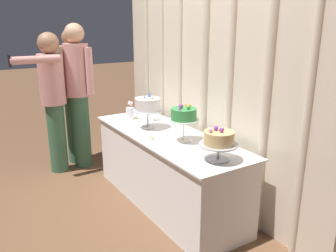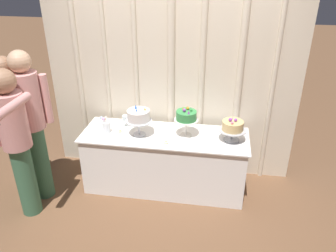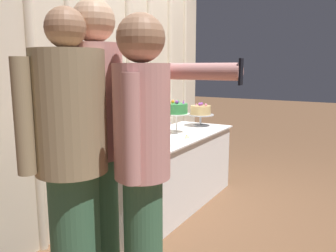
# 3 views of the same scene
# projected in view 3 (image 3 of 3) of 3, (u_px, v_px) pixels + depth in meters

# --- Properties ---
(ground_plane) EXTENTS (24.00, 24.00, 0.00)m
(ground_plane) POSITION_uv_depth(u_px,v_px,m) (175.00, 210.00, 3.36)
(ground_plane) COLOR brown
(draped_curtain) EXTENTS (3.03, 0.16, 2.87)m
(draped_curtain) POSITION_uv_depth(u_px,v_px,m) (129.00, 57.00, 3.39)
(draped_curtain) COLOR beige
(draped_curtain) RESTS_ON ground_plane
(cake_table) EXTENTS (1.91, 0.65, 0.72)m
(cake_table) POSITION_uv_depth(u_px,v_px,m) (166.00, 173.00, 3.35)
(cake_table) COLOR white
(cake_table) RESTS_ON ground_plane
(cake_display_leftmost) EXTENTS (0.30, 0.30, 0.35)m
(cake_display_leftmost) POSITION_uv_depth(u_px,v_px,m) (154.00, 118.00, 2.98)
(cake_display_leftmost) COLOR silver
(cake_display_leftmost) RESTS_ON cake_table
(cake_display_center) EXTENTS (0.27, 0.27, 0.34)m
(cake_display_center) POSITION_uv_depth(u_px,v_px,m) (176.00, 110.00, 3.46)
(cake_display_center) COLOR silver
(cake_display_center) RESTS_ON cake_table
(cake_display_rightmost) EXTENTS (0.30, 0.30, 0.27)m
(cake_display_rightmost) POSITION_uv_depth(u_px,v_px,m) (201.00, 111.00, 3.89)
(cake_display_rightmost) COLOR #B2B2B7
(cake_display_rightmost) RESTS_ON cake_table
(wine_glass) EXTENTS (0.07, 0.07, 0.14)m
(wine_glass) POSITION_uv_depth(u_px,v_px,m) (123.00, 134.00, 2.91)
(wine_glass) COLOR silver
(wine_glass) RESTS_ON cake_table
(flower_vase) EXTENTS (0.12, 0.09, 0.19)m
(flower_vase) POSITION_uv_depth(u_px,v_px,m) (128.00, 143.00, 2.67)
(flower_vase) COLOR silver
(flower_vase) RESTS_ON cake_table
(tealight_far_left) EXTENTS (0.04, 0.04, 0.04)m
(tealight_far_left) POSITION_uv_depth(u_px,v_px,m) (137.00, 147.00, 2.83)
(tealight_far_left) COLOR beige
(tealight_far_left) RESTS_ON cake_table
(tealight_near_left) EXTENTS (0.05, 0.05, 0.04)m
(tealight_near_left) POSITION_uv_depth(u_px,v_px,m) (187.00, 137.00, 3.23)
(tealight_near_left) COLOR beige
(tealight_near_left) RESTS_ON cake_table
(guest_man_dark_suit) EXTENTS (0.41, 0.40, 1.74)m
(guest_man_dark_suit) POSITION_uv_depth(u_px,v_px,m) (98.00, 142.00, 1.87)
(guest_man_dark_suit) COLOR #3D6B4C
(guest_man_dark_suit) RESTS_ON ground_plane
(guest_man_pink_jacket) EXTENTS (0.50, 0.46, 1.67)m
(guest_man_pink_jacket) POSITION_uv_depth(u_px,v_px,m) (72.00, 163.00, 1.73)
(guest_man_pink_jacket) COLOR #3D6B4C
(guest_man_pink_jacket) RESTS_ON ground_plane
(guest_girl_blue_dress) EXTENTS (0.43, 0.64, 1.65)m
(guest_girl_blue_dress) POSITION_uv_depth(u_px,v_px,m) (144.00, 157.00, 1.72)
(guest_girl_blue_dress) COLOR #3D6B4C
(guest_girl_blue_dress) RESTS_ON ground_plane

